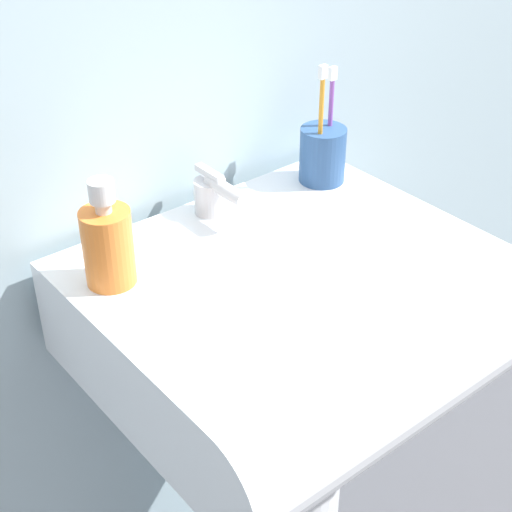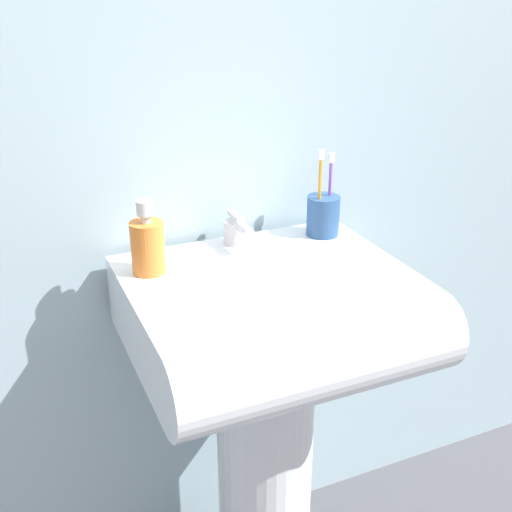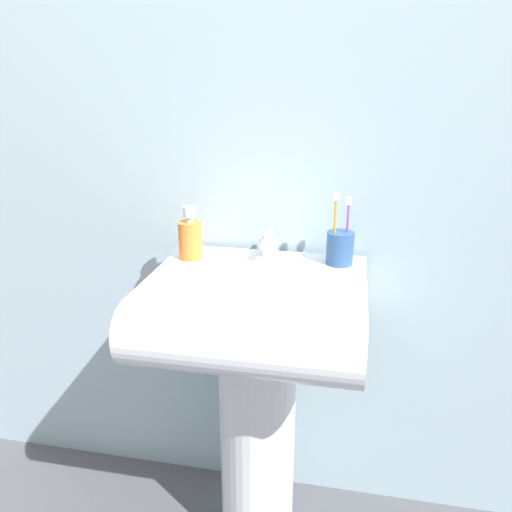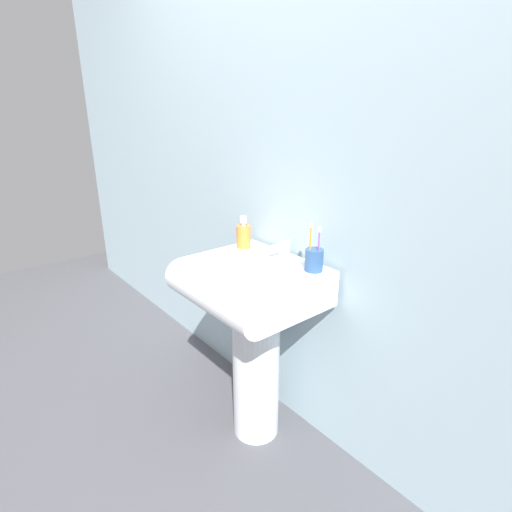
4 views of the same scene
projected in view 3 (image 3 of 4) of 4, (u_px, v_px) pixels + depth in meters
wall_back at (275, 119)px, 1.34m from camera, size 5.00×0.05×2.40m
sink_pedestal at (257, 439)px, 1.40m from camera, size 0.21×0.21×0.69m
sink_basin at (253, 313)px, 1.21m from camera, size 0.53×0.48×0.15m
faucet at (268, 245)px, 1.36m from camera, size 0.05×0.11×0.07m
toothbrush_cup at (340, 247)px, 1.31m from camera, size 0.07×0.07×0.19m
soap_bottle at (190, 238)px, 1.34m from camera, size 0.06×0.06×0.14m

